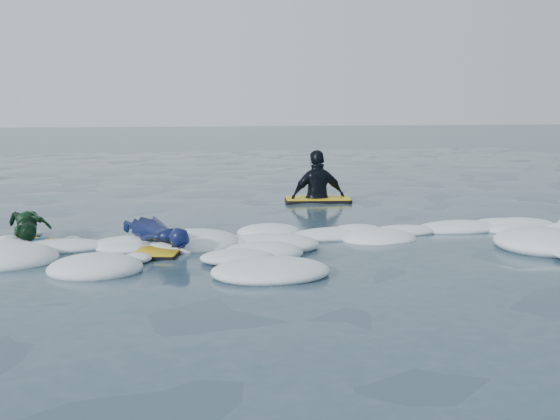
{
  "coord_description": "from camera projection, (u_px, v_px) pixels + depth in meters",
  "views": [
    {
      "loc": [
        -1.42,
        -7.52,
        1.78
      ],
      "look_at": [
        0.64,
        1.6,
        0.42
      ],
      "focal_mm": 45.0,
      "sensor_mm": 36.0,
      "label": 1
    }
  ],
  "objects": [
    {
      "name": "ground",
      "position": [
        256.0,
        269.0,
        7.83
      ],
      "size": [
        120.0,
        120.0,
        0.0
      ],
      "primitive_type": "plane",
      "color": "#1A2E3F",
      "rests_on": "ground"
    },
    {
      "name": "foam_band",
      "position": [
        241.0,
        251.0,
        8.82
      ],
      "size": [
        12.0,
        3.1,
        0.3
      ],
      "primitive_type": null,
      "color": "white",
      "rests_on": "ground"
    },
    {
      "name": "prone_woman_unit",
      "position": [
        159.0,
        235.0,
        8.84
      ],
      "size": [
        1.02,
        1.57,
        0.38
      ],
      "rotation": [
        0.0,
        0.0,
        1.32
      ],
      "color": "black",
      "rests_on": "ground"
    },
    {
      "name": "prone_child_unit",
      "position": [
        30.0,
        228.0,
        9.21
      ],
      "size": [
        0.71,
        1.21,
        0.43
      ],
      "rotation": [
        0.0,
        0.0,
        1.08
      ],
      "color": "black",
      "rests_on": "ground"
    },
    {
      "name": "waiting_rider_unit",
      "position": [
        318.0,
        199.0,
        13.29
      ],
      "size": [
        1.33,
        0.88,
        1.85
      ],
      "rotation": [
        0.0,
        0.0,
        -0.17
      ],
      "color": "black",
      "rests_on": "ground"
    }
  ]
}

